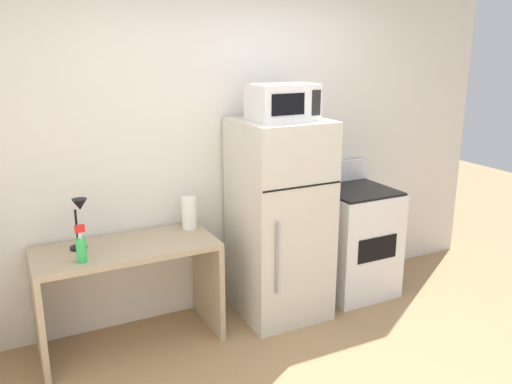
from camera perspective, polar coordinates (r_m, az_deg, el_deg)
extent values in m
cube|color=silver|center=(4.24, -2.84, 4.86)|extent=(5.00, 0.10, 2.60)
cube|color=tan|center=(3.80, -13.74, -5.88)|extent=(1.24, 0.56, 0.04)
cube|color=tan|center=(3.88, -22.20, -12.25)|extent=(0.04, 0.56, 0.71)
cube|color=tan|center=(4.10, -5.13, -9.49)|extent=(0.04, 0.56, 0.71)
cylinder|color=black|center=(3.82, -18.40, -5.66)|extent=(0.11, 0.11, 0.02)
cylinder|color=black|center=(3.77, -18.58, -3.69)|extent=(0.02, 0.02, 0.26)
cone|color=black|center=(3.71, -18.30, -1.28)|extent=(0.10, 0.10, 0.08)
cylinder|color=white|center=(4.01, -7.14, -2.24)|extent=(0.11, 0.11, 0.24)
cylinder|color=green|center=(3.57, -18.13, -5.91)|extent=(0.06, 0.06, 0.16)
cylinder|color=white|center=(3.54, -18.27, -4.36)|extent=(0.02, 0.02, 0.04)
cube|color=red|center=(3.51, -18.31, -3.73)|extent=(0.06, 0.03, 0.04)
cube|color=beige|center=(4.13, 2.51, -2.95)|extent=(0.65, 0.66, 1.55)
cube|color=black|center=(3.76, 5.03, 0.55)|extent=(0.64, 0.00, 0.01)
cylinder|color=gray|center=(3.81, 2.27, -7.08)|extent=(0.02, 0.02, 0.54)
cube|color=silver|center=(3.92, 2.82, 9.61)|extent=(0.46, 0.34, 0.26)
cube|color=black|center=(3.75, 3.46, 9.32)|extent=(0.26, 0.01, 0.15)
cube|color=black|center=(3.87, 6.45, 9.45)|extent=(0.07, 0.01, 0.18)
cube|color=white|center=(4.66, 10.45, -5.26)|extent=(0.60, 0.60, 0.90)
cube|color=black|center=(4.52, 10.73, 0.19)|extent=(0.57, 0.58, 0.02)
cube|color=white|center=(4.71, 8.74, 2.18)|extent=(0.60, 0.04, 0.18)
cube|color=black|center=(4.43, 12.84, -5.93)|extent=(0.38, 0.01, 0.20)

